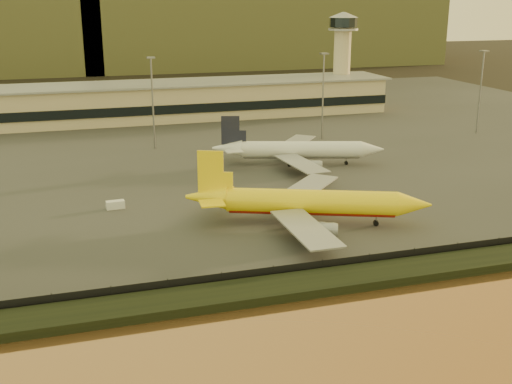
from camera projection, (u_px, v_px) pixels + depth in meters
ground at (282, 246)px, 110.67m from camera, size 900.00×900.00×0.00m
embankment at (320, 283)px, 94.93m from camera, size 320.00×7.00×1.40m
tarmac at (180, 136)px, 197.46m from camera, size 320.00×220.00×0.20m
perimeter_fence at (310, 269)px, 98.41m from camera, size 300.00×0.05×2.20m
terminal_building at (121, 103)px, 219.49m from camera, size 202.00×25.00×12.60m
control_tower at (342, 50)px, 243.75m from camera, size 11.20×11.20×35.50m
apron_light_masts at (245, 92)px, 178.84m from camera, size 152.20×12.20×25.40m
distant_hills at (74, 13)px, 406.37m from camera, size 470.00×160.00×70.00m
dhl_cargo_jet at (307, 203)px, 119.94m from camera, size 44.23×41.84×13.76m
white_narrowbody_jet at (298, 150)px, 162.45m from camera, size 42.81×40.78×12.54m
gse_vehicle_yellow at (254, 195)px, 135.58m from camera, size 4.09×3.04×1.68m
gse_vehicle_white at (115, 205)px, 129.44m from camera, size 3.73×1.88×1.63m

